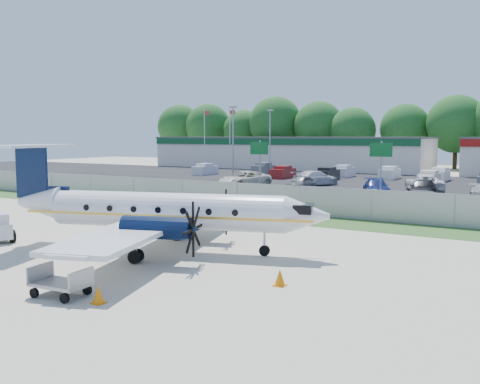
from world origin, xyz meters
The scene contains 27 objects.
ground centered at (0.00, 0.00, 0.00)m, with size 170.00×170.00×0.00m, color #BFB8A1.
grass_verge centered at (0.00, 12.00, 0.01)m, with size 170.00×4.00×0.02m, color #2D561E.
access_road centered at (0.00, 19.00, 0.01)m, with size 170.00×8.00×0.02m, color black.
parking_lot centered at (0.00, 40.00, 0.01)m, with size 170.00×32.00×0.02m, color black.
perimeter_fence centered at (0.00, 14.00, 1.00)m, with size 120.00×0.06×1.99m.
building_west centered at (-24.00, 61.98, 2.63)m, with size 46.40×12.40×5.24m.
sign_left centered at (-8.00, 22.91, 3.61)m, with size 1.80×0.26×5.00m.
sign_mid centered at (3.00, 22.91, 3.61)m, with size 1.80×0.26×5.00m.
flagpole_west centered at (-35.92, 55.00, 5.64)m, with size 1.06×0.12×10.00m.
flagpole_east centered at (-30.92, 55.00, 5.64)m, with size 1.06×0.12×10.00m.
light_pole_nw centered at (-20.00, 38.00, 5.23)m, with size 0.90×0.35×9.09m.
light_pole_sw centered at (-20.00, 48.00, 5.23)m, with size 0.90×0.35×9.09m.
tree_line centered at (0.00, 74.00, 0.00)m, with size 112.00×6.00×14.00m, color #164D16, non-canonical shape.
aircraft centered at (-0.87, 0.13, 1.92)m, with size 16.22×15.82×4.96m.
baggage_cart_near centered at (0.86, -7.30, 0.47)m, with size 2.01×1.31×1.01m.
cone_nose centered at (6.64, -2.37, 0.29)m, with size 0.43×0.43×0.61m.
cone_port_wing centered at (2.51, -7.21, 0.28)m, with size 0.41×0.41×0.59m.
cone_starboard_wing centered at (1.60, 14.66, 0.24)m, with size 0.35×0.35×0.50m.
road_car_west centered at (-16.47, 17.73, 0.00)m, with size 2.00×4.91×1.43m, color black.
road_car_mid centered at (6.36, 20.57, 0.00)m, with size 1.87×4.66×1.59m, color #595B5E.
parked_car_a centered at (-13.16, 29.10, 0.00)m, with size 2.82×6.12×1.70m, color beige.
parked_car_b centered at (-6.86, 29.48, 0.00)m, with size 1.72×4.28×1.46m, color #595B5E.
parked_car_c centered at (0.97, 28.79, 0.00)m, with size 2.05×5.05×1.47m, color navy.
parked_car_d centered at (4.97, 29.25, 0.00)m, with size 1.95×4.85×1.65m, color black.
parked_car_f centered at (-7.48, 34.73, 0.00)m, with size 2.30×5.65×1.64m, color silver.
parked_car_g centered at (4.05, 34.21, 0.00)m, with size 2.76×5.98×1.66m, color silver.
far_parking_rows centered at (0.00, 45.00, 0.00)m, with size 56.00×10.00×1.60m, color gray, non-canonical shape.
Camera 1 is at (15.03, -19.33, 5.40)m, focal length 40.00 mm.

